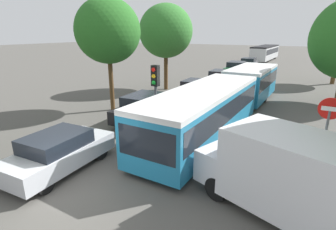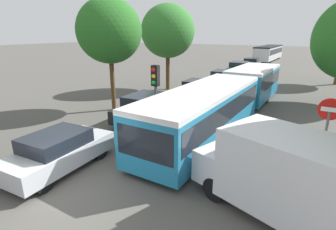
{
  "view_description": "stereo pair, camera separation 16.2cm",
  "coord_description": "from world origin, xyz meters",
  "px_view_note": "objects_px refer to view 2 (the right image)",
  "views": [
    {
      "loc": [
        5.56,
        -4.6,
        4.75
      ],
      "look_at": [
        0.2,
        5.23,
        1.2
      ],
      "focal_mm": 28.0,
      "sensor_mm": 36.0,
      "label": 1
    },
    {
      "loc": [
        5.7,
        -4.52,
        4.75
      ],
      "look_at": [
        0.2,
        5.23,
        1.2
      ],
      "focal_mm": 28.0,
      "sensor_mm": 36.0,
      "label": 2
    }
  ],
  "objects_px": {
    "queued_car_silver": "(59,151)",
    "tree_left_mid": "(109,31)",
    "articulated_bus": "(229,96)",
    "traffic_light": "(155,86)",
    "tree_left_far": "(168,31)",
    "queued_car_black": "(146,107)",
    "no_entry_sign": "(327,127)",
    "queued_car_red": "(197,89)",
    "queued_car_graphite": "(251,63)",
    "white_van": "(296,178)",
    "queued_car_white": "(222,78)",
    "queued_car_green": "(239,68)",
    "city_bus_rear": "(269,52)"
  },
  "relations": [
    {
      "from": "articulated_bus",
      "to": "tree_left_far",
      "type": "distance_m",
      "value": 9.57
    },
    {
      "from": "no_entry_sign",
      "to": "traffic_light",
      "type": "bearing_deg",
      "value": -92.9
    },
    {
      "from": "queued_car_silver",
      "to": "tree_left_mid",
      "type": "distance_m",
      "value": 8.68
    },
    {
      "from": "articulated_bus",
      "to": "queued_car_black",
      "type": "height_order",
      "value": "articulated_bus"
    },
    {
      "from": "queued_car_silver",
      "to": "queued_car_black",
      "type": "distance_m",
      "value": 6.09
    },
    {
      "from": "queued_car_red",
      "to": "queued_car_graphite",
      "type": "height_order",
      "value": "queued_car_graphite"
    },
    {
      "from": "white_van",
      "to": "tree_left_far",
      "type": "distance_m",
      "value": 17.3
    },
    {
      "from": "city_bus_rear",
      "to": "tree_left_far",
      "type": "distance_m",
      "value": 30.05
    },
    {
      "from": "white_van",
      "to": "tree_left_mid",
      "type": "xyz_separation_m",
      "value": [
        -10.89,
        5.71,
        3.57
      ]
    },
    {
      "from": "white_van",
      "to": "queued_car_graphite",
      "type": "bearing_deg",
      "value": -56.0
    },
    {
      "from": "queued_car_black",
      "to": "queued_car_green",
      "type": "relative_size",
      "value": 0.98
    },
    {
      "from": "queued_car_black",
      "to": "no_entry_sign",
      "type": "distance_m",
      "value": 8.86
    },
    {
      "from": "articulated_bus",
      "to": "queued_car_black",
      "type": "relative_size",
      "value": 3.67
    },
    {
      "from": "articulated_bus",
      "to": "tree_left_mid",
      "type": "distance_m",
      "value": 7.92
    },
    {
      "from": "queued_car_black",
      "to": "no_entry_sign",
      "type": "height_order",
      "value": "no_entry_sign"
    },
    {
      "from": "city_bus_rear",
      "to": "queued_car_white",
      "type": "xyz_separation_m",
      "value": [
        0.14,
        -25.59,
        -0.73
      ]
    },
    {
      "from": "traffic_light",
      "to": "white_van",
      "type": "bearing_deg",
      "value": 64.41
    },
    {
      "from": "queued_car_white",
      "to": "queued_car_green",
      "type": "height_order",
      "value": "queued_car_green"
    },
    {
      "from": "queued_car_red",
      "to": "queued_car_graphite",
      "type": "distance_m",
      "value": 18.39
    },
    {
      "from": "queued_car_silver",
      "to": "tree_left_mid",
      "type": "height_order",
      "value": "tree_left_mid"
    },
    {
      "from": "queued_car_silver",
      "to": "queued_car_black",
      "type": "relative_size",
      "value": 0.92
    },
    {
      "from": "queued_car_white",
      "to": "no_entry_sign",
      "type": "xyz_separation_m",
      "value": [
        8.1,
        -14.37,
        1.17
      ]
    },
    {
      "from": "white_van",
      "to": "queued_car_black",
      "type": "bearing_deg",
      "value": -12.38
    },
    {
      "from": "queued_car_graphite",
      "to": "traffic_light",
      "type": "relative_size",
      "value": 1.26
    },
    {
      "from": "queued_car_graphite",
      "to": "queued_car_white",
      "type": "bearing_deg",
      "value": 178.65
    },
    {
      "from": "traffic_light",
      "to": "tree_left_far",
      "type": "xyz_separation_m",
      "value": [
        -5.0,
        9.95,
        2.32
      ]
    },
    {
      "from": "traffic_light",
      "to": "queued_car_red",
      "type": "bearing_deg",
      "value": -168.58
    },
    {
      "from": "city_bus_rear",
      "to": "white_van",
      "type": "xyz_separation_m",
      "value": [
        7.64,
        -42.55,
        -0.19
      ]
    },
    {
      "from": "queued_car_white",
      "to": "queued_car_graphite",
      "type": "bearing_deg",
      "value": -1.35
    },
    {
      "from": "queued_car_white",
      "to": "queued_car_graphite",
      "type": "xyz_separation_m",
      "value": [
        -0.14,
        12.76,
        0.04
      ]
    },
    {
      "from": "queued_car_silver",
      "to": "queued_car_graphite",
      "type": "relative_size",
      "value": 0.95
    },
    {
      "from": "no_entry_sign",
      "to": "tree_left_mid",
      "type": "height_order",
      "value": "tree_left_mid"
    },
    {
      "from": "queued_car_red",
      "to": "queued_car_green",
      "type": "height_order",
      "value": "queued_car_green"
    },
    {
      "from": "queued_car_black",
      "to": "tree_left_mid",
      "type": "xyz_separation_m",
      "value": [
        -3.02,
        0.8,
        4.04
      ]
    },
    {
      "from": "queued_car_black",
      "to": "queued_car_green",
      "type": "distance_m",
      "value": 18.7
    },
    {
      "from": "queued_car_silver",
      "to": "queued_car_graphite",
      "type": "distance_m",
      "value": 30.88
    },
    {
      "from": "queued_car_silver",
      "to": "queued_car_green",
      "type": "height_order",
      "value": "queued_car_green"
    },
    {
      "from": "traffic_light",
      "to": "tree_left_mid",
      "type": "height_order",
      "value": "tree_left_mid"
    },
    {
      "from": "queued_car_red",
      "to": "traffic_light",
      "type": "height_order",
      "value": "traffic_light"
    },
    {
      "from": "queued_car_silver",
      "to": "queued_car_black",
      "type": "bearing_deg",
      "value": 1.32
    },
    {
      "from": "queued_car_green",
      "to": "city_bus_rear",
      "type": "bearing_deg",
      "value": -2.19
    },
    {
      "from": "city_bus_rear",
      "to": "queued_car_red",
      "type": "bearing_deg",
      "value": -177.65
    },
    {
      "from": "queued_car_graphite",
      "to": "white_van",
      "type": "xyz_separation_m",
      "value": [
        7.64,
        -29.72,
        0.5
      ]
    },
    {
      "from": "traffic_light",
      "to": "tree_left_mid",
      "type": "distance_m",
      "value": 6.09
    },
    {
      "from": "queued_car_red",
      "to": "no_entry_sign",
      "type": "relative_size",
      "value": 1.39
    },
    {
      "from": "queued_car_white",
      "to": "white_van",
      "type": "distance_m",
      "value": 18.55
    },
    {
      "from": "queued_car_black",
      "to": "queued_car_silver",
      "type": "bearing_deg",
      "value": -178.68
    },
    {
      "from": "articulated_bus",
      "to": "queued_car_graphite",
      "type": "height_order",
      "value": "articulated_bus"
    },
    {
      "from": "articulated_bus",
      "to": "white_van",
      "type": "distance_m",
      "value": 8.38
    },
    {
      "from": "queued_car_graphite",
      "to": "tree_left_mid",
      "type": "bearing_deg",
      "value": 170.3
    }
  ]
}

